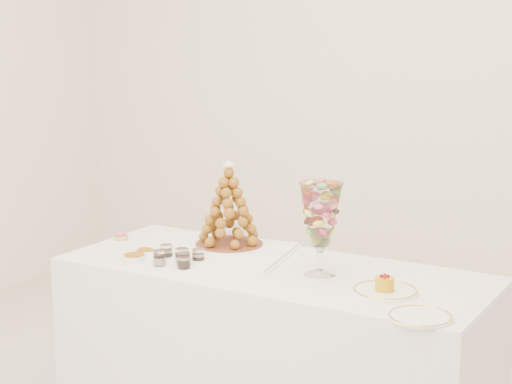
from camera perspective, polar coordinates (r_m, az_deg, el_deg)
The scene contains 15 objects.
buffet_table at distance 3.58m, azimuth 1.19°, elevation -10.21°, with size 1.78×0.76×0.67m.
lace_tray at distance 3.67m, azimuth -2.85°, elevation -3.96°, with size 0.62×0.47×0.02m, color white.
macaron_vase at distance 3.32m, azimuth 4.33°, elevation -1.57°, with size 0.17×0.17×0.36m.
cake_plate at distance 3.19m, azimuth 8.61°, elevation -6.56°, with size 0.24×0.24×0.01m, color white.
spare_plate at distance 2.94m, azimuth 10.89°, elevation -8.18°, with size 0.22×0.22×0.01m, color white.
pink_tart at distance 3.95m, azimuth -9.00°, elevation -2.90°, with size 0.07×0.07×0.04m.
verrine_a at distance 3.57m, azimuth -6.01°, elevation -4.06°, with size 0.05×0.05×0.07m, color white.
verrine_b at distance 3.49m, azimuth -4.97°, elevation -4.35°, with size 0.05×0.05×0.07m, color white.
verrine_c at distance 3.50m, azimuth -3.87°, elevation -4.34°, with size 0.05×0.05×0.07m, color white.
verrine_d at distance 3.51m, azimuth -6.47°, elevation -4.40°, with size 0.05×0.05×0.06m, color white.
verrine_e at distance 3.46m, azimuth -4.83°, elevation -4.56°, with size 0.05×0.05×0.07m, color white.
ramekin_back at distance 3.66m, azimuth -7.41°, elevation -4.05°, with size 0.08×0.08×0.02m, color white.
ramekin_front at distance 3.57m, azimuth -8.11°, elevation -4.42°, with size 0.10×0.10×0.03m, color white.
croquembouche at distance 3.70m, azimuth -1.81°, elevation -0.83°, with size 0.29×0.29×0.37m.
mousse_cake at distance 3.17m, azimuth 8.57°, elevation -6.06°, with size 0.07×0.07×0.06m.
Camera 1 is at (1.61, -2.72, 1.64)m, focal length 60.00 mm.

